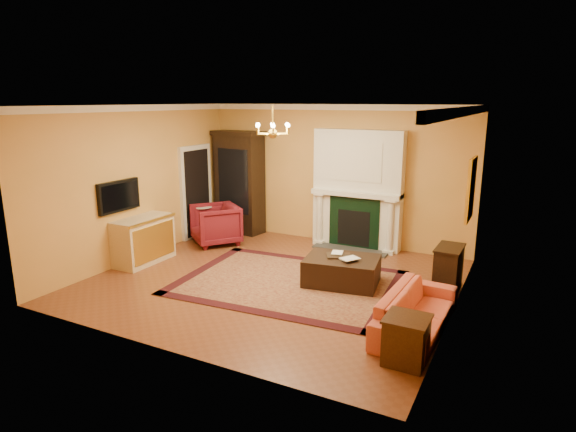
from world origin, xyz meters
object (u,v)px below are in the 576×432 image
Objects in this scene: coral_sofa at (417,305)px; end_table at (406,341)px; commode at (143,240)px; leather_ottoman at (342,271)px; console_table at (448,270)px; wingback_armchair at (216,223)px; pedestal_table at (203,220)px; china_cabinet at (239,184)px.

coral_sofa reaches higher than end_table.
leather_ottoman is at bearing 9.95° from commode.
console_table is at bearing 88.66° from end_table.
coral_sofa is (4.84, -2.11, -0.11)m from wingback_armchair.
wingback_armchair is at bearing 154.73° from leather_ottoman.
commode is 2.14× the size of end_table.
commode is 0.98× the size of leather_ottoman.
coral_sofa is at bearing 95.22° from end_table.
wingback_armchair is 5.01m from console_table.
wingback_armchair is 5.78m from end_table.
end_table is at bearing -14.00° from commode.
leather_ottoman is (3.82, -1.19, -0.20)m from pedestal_table.
leather_ottoman is at bearing -160.70° from console_table.
commode is (-0.44, -2.78, -0.70)m from china_cabinet.
wingback_armchair reaches higher than commode.
leather_ottoman is (-1.60, 2.03, -0.03)m from end_table.
end_table is at bearing -172.40° from coral_sofa.
wingback_armchair is at bearing 72.42° from commode.
commode is at bearing 165.99° from end_table.
commode is at bearing -178.89° from leather_ottoman.
china_cabinet reaches higher than console_table.
leather_ottoman is (3.41, -2.10, -0.90)m from china_cabinet.
coral_sofa is 1.67m from console_table.
leather_ottoman is at bearing 128.20° from end_table.
wingback_armchair is (0.09, -1.12, -0.67)m from china_cabinet.
china_cabinet reaches higher than coral_sofa.
commode is 5.62m from end_table.
console_table is at bearing -2.52° from coral_sofa.
pedestal_table is 1.05× the size of console_table.
end_table is at bearing 6.97° from wingback_armchair.
coral_sofa is 2.61× the size of console_table.
wingback_armchair is 0.50× the size of coral_sofa.
wingback_armchair reaches higher than console_table.
console_table is (0.14, 1.66, -0.01)m from coral_sofa.
wingback_armchair is 0.80× the size of commode.
commode is at bearing -90.92° from pedestal_table.
pedestal_table is 0.62× the size of leather_ottoman.
leather_ottoman is at bearing 22.02° from wingback_armchair.
china_cabinet is at bearing 140.44° from end_table.
wingback_armchair is at bearing -23.28° from pedestal_table.
pedestal_table is at bearing -106.73° from china_cabinet.
pedestal_table is 6.31m from end_table.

